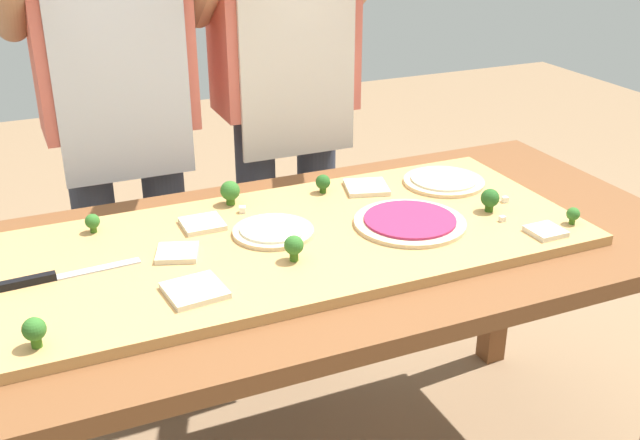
{
  "coord_description": "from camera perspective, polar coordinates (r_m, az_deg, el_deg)",
  "views": [
    {
      "loc": [
        -0.58,
        -1.42,
        1.53
      ],
      "look_at": [
        0.05,
        0.03,
        0.81
      ],
      "focal_mm": 42.54,
      "sensor_mm": 36.0,
      "label": 1
    }
  ],
  "objects": [
    {
      "name": "prep_table",
      "position": [
        1.76,
        -1.23,
        -4.62
      ],
      "size": [
        1.81,
        0.84,
        0.77
      ],
      "color": "brown",
      "rests_on": "ground"
    },
    {
      "name": "pizza_whole_cheese_artichoke",
      "position": [
        2.02,
        9.3,
        2.93
      ],
      "size": [
        0.21,
        0.21,
        0.02
      ],
      "color": "beige",
      "rests_on": "cutting_board"
    },
    {
      "name": "cheese_crumble_a",
      "position": [
        1.83,
        -5.86,
        0.78
      ],
      "size": [
        0.02,
        0.02,
        0.02
      ],
      "primitive_type": "cube",
      "rotation": [
        0.0,
        0.0,
        1.22
      ],
      "color": "white",
      "rests_on": "cutting_board"
    },
    {
      "name": "pizza_slice_near_left",
      "position": [
        1.96,
        3.51,
        2.47
      ],
      "size": [
        0.13,
        0.13,
        0.01
      ],
      "primitive_type": "cube",
      "rotation": [
        0.0,
        0.0,
        -0.27
      ],
      "color": "beige",
      "rests_on": "cutting_board"
    },
    {
      "name": "pizza_whole_white_garlic",
      "position": [
        1.71,
        -3.54,
        -0.81
      ],
      "size": [
        0.18,
        0.18,
        0.02
      ],
      "color": "beige",
      "rests_on": "cutting_board"
    },
    {
      "name": "broccoli_floret_center_left",
      "position": [
        1.85,
        18.5,
        0.4
      ],
      "size": [
        0.03,
        0.03,
        0.04
      ],
      "color": "#366618",
      "rests_on": "cutting_board"
    },
    {
      "name": "cutting_board",
      "position": [
        1.71,
        -1.82,
        -1.56
      ],
      "size": [
        1.31,
        0.57,
        0.02
      ],
      "primitive_type": "cube",
      "color": "tan",
      "rests_on": "prep_table"
    },
    {
      "name": "pizza_whole_beet_magenta",
      "position": [
        1.77,
        6.77,
        -0.13
      ],
      "size": [
        0.26,
        0.26,
        0.02
      ],
      "color": "beige",
      "rests_on": "cutting_board"
    },
    {
      "name": "cheese_crumble_b",
      "position": [
        1.82,
        13.55,
        0.09
      ],
      "size": [
        0.01,
        0.01,
        0.01
      ],
      "primitive_type": "cube",
      "rotation": [
        0.0,
        0.0,
        0.04
      ],
      "color": "silver",
      "rests_on": "cutting_board"
    },
    {
      "name": "pizza_slice_far_right",
      "position": [
        1.77,
        -8.84,
        -0.29
      ],
      "size": [
        0.09,
        0.09,
        0.01
      ],
      "primitive_type": "cube",
      "rotation": [
        0.0,
        0.0,
        0.0
      ],
      "color": "beige",
      "rests_on": "cutting_board"
    },
    {
      "name": "broccoli_floret_back_mid",
      "position": [
        1.93,
        0.22,
        2.84
      ],
      "size": [
        0.04,
        0.04,
        0.05
      ],
      "color": "#2C5915",
      "rests_on": "cutting_board"
    },
    {
      "name": "pizza_slice_far_left",
      "position": [
        1.49,
        -9.4,
        -5.26
      ],
      "size": [
        0.12,
        0.12,
        0.01
      ],
      "primitive_type": "cube",
      "rotation": [
        0.0,
        0.0,
        0.1
      ],
      "color": "beige",
      "rests_on": "cutting_board"
    },
    {
      "name": "broccoli_floret_center_right",
      "position": [
        1.58,
        -1.98,
        -1.97
      ],
      "size": [
        0.04,
        0.04,
        0.06
      ],
      "color": "#366618",
      "rests_on": "cutting_board"
    },
    {
      "name": "cook_left",
      "position": [
        2.12,
        -14.97,
        9.16
      ],
      "size": [
        0.54,
        0.39,
        1.67
      ],
      "color": "#333847",
      "rests_on": "ground"
    },
    {
      "name": "broccoli_floret_back_left",
      "position": [
        1.87,
        -6.77,
        2.15
      ],
      "size": [
        0.05,
        0.05,
        0.06
      ],
      "color": "#366618",
      "rests_on": "cutting_board"
    },
    {
      "name": "broccoli_floret_front_right",
      "position": [
        1.78,
        -16.74,
        -0.13
      ],
      "size": [
        0.03,
        0.03,
        0.04
      ],
      "color": "#366618",
      "rests_on": "cutting_board"
    },
    {
      "name": "pizza_slice_center",
      "position": [
        1.64,
        -10.68,
        -2.44
      ],
      "size": [
        0.11,
        0.11,
        0.01
      ],
      "primitive_type": "cube",
      "rotation": [
        0.0,
        0.0,
        -0.34
      ],
      "color": "beige",
      "rests_on": "cutting_board"
    },
    {
      "name": "chefs_knife",
      "position": [
        1.61,
        -19.59,
        -4.08
      ],
      "size": [
        0.28,
        0.04,
        0.02
      ],
      "color": "#B7BABF",
      "rests_on": "cutting_board"
    },
    {
      "name": "cheese_crumble_c",
      "position": [
        1.93,
        13.75,
        1.51
      ],
      "size": [
        0.02,
        0.02,
        0.01
      ],
      "primitive_type": "cube",
      "rotation": [
        0.0,
        0.0,
        1.37
      ],
      "color": "white",
      "rests_on": "cutting_board"
    },
    {
      "name": "cook_right",
      "position": [
        2.24,
        -2.59,
        10.75
      ],
      "size": [
        0.54,
        0.39,
        1.67
      ],
      "color": "#333847",
      "rests_on": "ground"
    },
    {
      "name": "broccoli_floret_back_right",
      "position": [
        1.39,
        -20.69,
        -7.77
      ],
      "size": [
        0.04,
        0.04,
        0.06
      ],
      "color": "#366618",
      "rests_on": "cutting_board"
    },
    {
      "name": "pizza_slice_near_right",
      "position": [
        1.78,
        16.61,
        -0.82
      ],
      "size": [
        0.08,
        0.08,
        0.01
      ],
      "primitive_type": "cube",
      "rotation": [
        0.0,
        0.0,
        0.02
      ],
      "color": "beige",
      "rests_on": "cutting_board"
    },
    {
      "name": "broccoli_floret_front_left",
      "position": [
        1.86,
        12.67,
        1.57
      ],
      "size": [
        0.04,
        0.04,
        0.06
      ],
      "color": "#2C5915",
      "rests_on": "cutting_board"
    }
  ]
}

